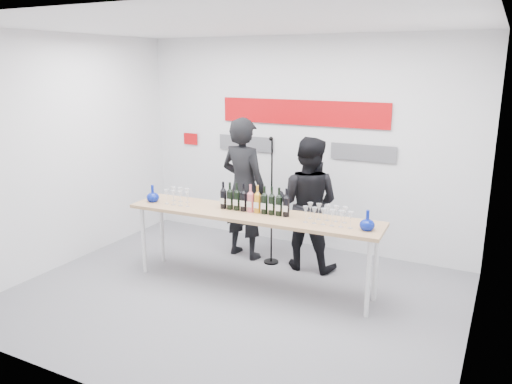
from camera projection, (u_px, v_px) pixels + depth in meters
ground at (234, 296)px, 5.78m from camera, size 5.00×5.00×0.00m
back_wall at (302, 144)px, 7.13m from camera, size 5.00×0.04×3.00m
signage at (298, 123)px, 7.05m from camera, size 3.38×0.02×0.79m
tasting_table at (252, 219)px, 5.85m from camera, size 3.09×0.77×0.92m
wine_bottles at (254, 199)px, 5.82m from camera, size 0.89×0.12×0.33m
decanter_left at (153, 193)px, 6.30m from camera, size 0.16×0.16×0.21m
decanter_right at (367, 220)px, 5.22m from camera, size 0.16×0.16×0.21m
glasses_left at (178, 196)px, 6.20m from camera, size 0.37×0.23×0.18m
glasses_right at (328, 215)px, 5.44m from camera, size 0.57×0.24×0.18m
presenter_left at (244, 189)px, 6.77m from camera, size 0.78×0.58×1.94m
presenter_right at (307, 204)px, 6.42m from camera, size 0.87×0.70×1.73m
mic_stand at (271, 226)px, 6.63m from camera, size 0.20×0.20×1.72m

